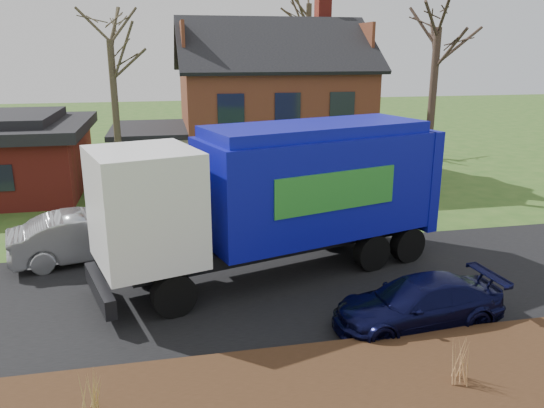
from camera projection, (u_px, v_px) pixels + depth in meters
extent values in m
plane|color=#2D531B|center=(301.00, 285.00, 15.19)|extent=(120.00, 120.00, 0.00)
cube|color=black|center=(301.00, 285.00, 15.18)|extent=(80.00, 7.00, 0.02)
cube|color=#311F10|center=(371.00, 393.00, 10.16)|extent=(80.00, 3.50, 0.30)
cube|color=#C3B39D|center=(271.00, 150.00, 28.37)|extent=(9.00, 7.50, 2.70)
cube|color=#582819|center=(271.00, 98.00, 27.60)|extent=(9.00, 7.50, 2.80)
cube|color=maroon|center=(323.00, 11.00, 27.92)|extent=(0.70, 0.90, 1.60)
cube|color=#C3B39D|center=(153.00, 157.00, 26.70)|extent=(3.50, 5.50, 2.60)
cube|color=black|center=(151.00, 129.00, 26.31)|extent=(3.90, 5.90, 0.24)
cylinder|color=black|center=(174.00, 295.00, 13.30)|extent=(1.20, 0.69, 1.14)
cylinder|color=black|center=(149.00, 264.00, 15.25)|extent=(1.20, 0.69, 1.14)
cylinder|color=black|center=(372.00, 252.00, 16.13)|extent=(1.20, 0.69, 1.14)
cylinder|color=black|center=(329.00, 230.00, 18.08)|extent=(1.20, 0.69, 1.14)
cylinder|color=black|center=(407.00, 244.00, 16.77)|extent=(1.20, 0.69, 1.14)
cylinder|color=black|center=(363.00, 224.00, 18.72)|extent=(1.20, 0.69, 1.14)
cube|color=black|center=(284.00, 242.00, 15.91)|extent=(9.41, 3.92, 0.38)
cube|color=white|center=(145.00, 206.00, 13.58)|extent=(3.19, 3.34, 2.96)
cube|color=black|center=(96.00, 207.00, 12.99)|extent=(0.77, 2.34, 0.99)
cube|color=black|center=(100.00, 289.00, 13.55)|extent=(1.04, 2.70, 0.49)
cube|color=#0C0F98|center=(315.00, 184.00, 15.91)|extent=(7.39, 4.58, 2.96)
cube|color=#0C0F98|center=(316.00, 129.00, 15.45)|extent=(6.99, 4.17, 0.33)
cube|color=#0C0F98|center=(405.00, 175.00, 17.55)|extent=(1.16, 2.79, 3.18)
cube|color=#2B842E|center=(337.00, 191.00, 14.63)|extent=(3.80, 1.16, 1.10)
cube|color=#2B842E|center=(287.00, 172.00, 16.98)|extent=(3.80, 1.16, 1.10)
imported|color=#979A9E|center=(88.00, 236.00, 16.93)|extent=(5.00, 2.78, 1.56)
imported|color=black|center=(418.00, 304.00, 12.75)|extent=(4.35, 2.08, 1.22)
cylinder|color=#443B29|center=(117.00, 126.00, 22.19)|extent=(0.29, 0.29, 6.88)
cylinder|color=#402F26|center=(431.00, 114.00, 23.92)|extent=(0.34, 0.34, 7.45)
cylinder|color=#413527|center=(308.00, 78.00, 35.65)|extent=(0.36, 0.36, 9.43)
cone|color=tan|center=(91.00, 393.00, 9.19)|extent=(0.04, 0.04, 0.89)
cone|color=tan|center=(82.00, 395.00, 9.16)|extent=(0.04, 0.04, 0.89)
cone|color=tan|center=(100.00, 392.00, 9.22)|extent=(0.04, 0.04, 0.89)
cone|color=tan|center=(92.00, 389.00, 9.30)|extent=(0.04, 0.04, 0.89)
cone|color=tan|center=(90.00, 398.00, 9.08)|extent=(0.04, 0.04, 0.89)
cone|color=tan|center=(463.00, 362.00, 10.15)|extent=(0.04, 0.04, 0.87)
cone|color=tan|center=(457.00, 363.00, 10.13)|extent=(0.04, 0.04, 0.87)
cone|color=tan|center=(470.00, 361.00, 10.18)|extent=(0.04, 0.04, 0.87)
cone|color=tan|center=(460.00, 359.00, 10.25)|extent=(0.04, 0.04, 0.87)
cone|color=tan|center=(466.00, 365.00, 10.05)|extent=(0.04, 0.04, 0.87)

